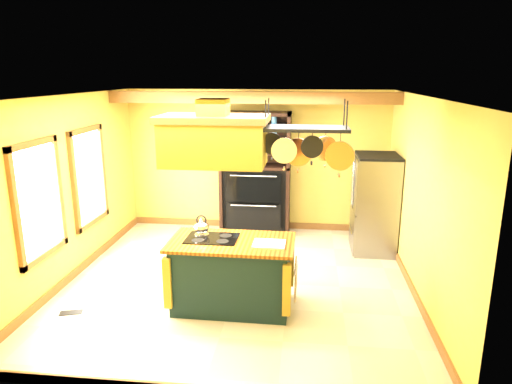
% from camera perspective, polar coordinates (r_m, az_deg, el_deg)
% --- Properties ---
extents(floor, '(5.00, 5.00, 0.00)m').
position_cam_1_polar(floor, '(6.88, -2.23, -11.15)').
color(floor, beige).
rests_on(floor, ground).
extents(ceiling, '(5.00, 5.00, 0.00)m').
position_cam_1_polar(ceiling, '(6.20, -2.48, 11.92)').
color(ceiling, white).
rests_on(ceiling, wall_back).
extents(wall_back, '(5.00, 0.02, 2.70)m').
position_cam_1_polar(wall_back, '(8.83, 0.10, 3.93)').
color(wall_back, gold).
rests_on(wall_back, floor).
extents(wall_front, '(5.00, 0.02, 2.70)m').
position_cam_1_polar(wall_front, '(4.09, -7.70, -9.20)').
color(wall_front, gold).
rests_on(wall_front, floor).
extents(wall_left, '(0.02, 5.00, 2.70)m').
position_cam_1_polar(wall_left, '(7.22, -22.37, 0.36)').
color(wall_left, gold).
rests_on(wall_left, floor).
extents(wall_right, '(0.02, 5.00, 2.70)m').
position_cam_1_polar(wall_right, '(6.53, 19.90, -0.84)').
color(wall_right, gold).
rests_on(wall_right, floor).
extents(ceiling_beam, '(5.00, 0.15, 0.20)m').
position_cam_1_polar(ceiling_beam, '(7.89, -0.55, 11.72)').
color(ceiling_beam, olive).
rests_on(ceiling_beam, ceiling).
extents(window_near, '(0.06, 1.06, 1.56)m').
position_cam_1_polar(window_near, '(6.52, -25.44, -0.95)').
color(window_near, olive).
rests_on(window_near, wall_left).
extents(window_far, '(0.06, 1.06, 1.56)m').
position_cam_1_polar(window_far, '(7.71, -20.09, 1.82)').
color(window_far, olive).
rests_on(window_far, wall_left).
extents(kitchen_island, '(1.61, 0.91, 1.11)m').
position_cam_1_polar(kitchen_island, '(6.03, -3.02, -10.11)').
color(kitchen_island, black).
rests_on(kitchen_island, floor).
extents(range_hood, '(1.32, 0.75, 0.80)m').
position_cam_1_polar(range_hood, '(5.57, -5.29, 6.70)').
color(range_hood, '#AC7E2B').
rests_on(range_hood, ceiling).
extents(pot_rack, '(1.11, 0.51, 0.81)m').
position_cam_1_polar(pot_rack, '(5.45, 6.33, 6.58)').
color(pot_rack, black).
rests_on(pot_rack, ceiling).
extents(refrigerator, '(0.72, 0.84, 1.64)m').
position_cam_1_polar(refrigerator, '(8.03, 14.55, -1.71)').
color(refrigerator, gray).
rests_on(refrigerator, floor).
extents(hutch, '(1.31, 0.59, 2.31)m').
position_cam_1_polar(hutch, '(8.69, -0.06, 0.65)').
color(hutch, black).
rests_on(hutch, floor).
extents(floor_register, '(0.30, 0.20, 0.01)m').
position_cam_1_polar(floor_register, '(6.53, -22.11, -13.79)').
color(floor_register, black).
rests_on(floor_register, floor).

